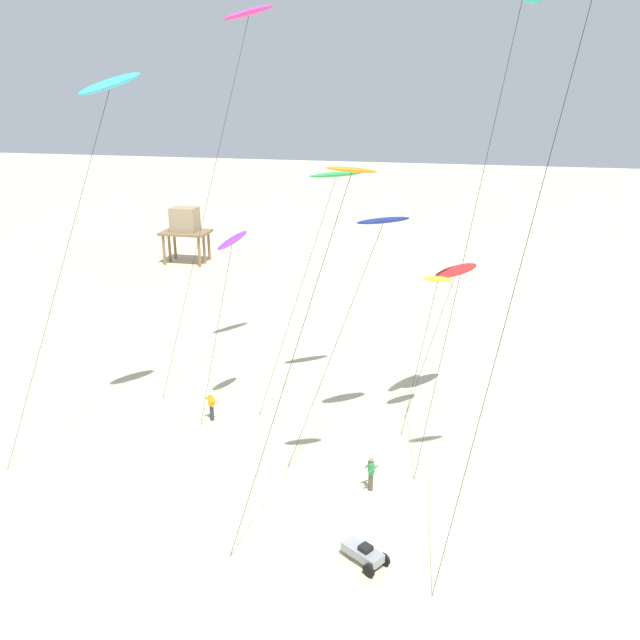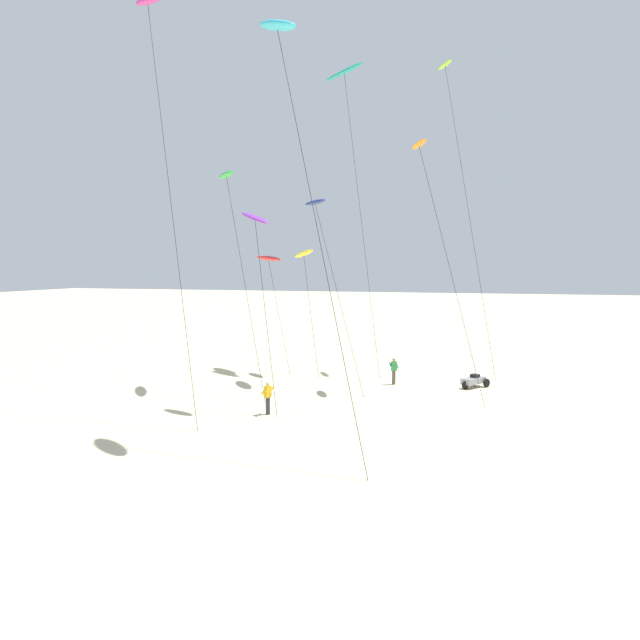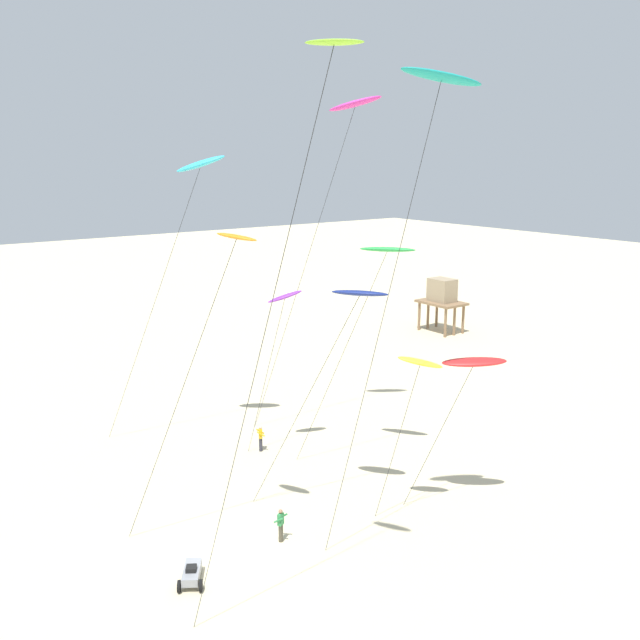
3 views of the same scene
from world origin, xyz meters
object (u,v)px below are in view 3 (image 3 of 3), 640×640
kite_cyan (200,165)px  kite_yellow (420,363)px  kite_orange (234,244)px  kite_teal (440,82)px  kite_magenta (355,106)px  beach_buggy (192,573)px  kite_lime (328,69)px  kite_navy (359,294)px  stilt_house (442,295)px  kite_flyer_middle (261,438)px  kite_green (387,251)px  kite_flyer_nearest (281,524)px  kite_purple (284,298)px  kite_red (474,362)px

kite_cyan → kite_yellow: size_ratio=2.10×
kite_orange → kite_teal: kite_teal is taller
kite_magenta → beach_buggy: bearing=-60.5°
kite_yellow → kite_lime: size_ratio=0.40×
kite_magenta → kite_orange: (7.90, -13.02, -6.60)m
kite_navy → beach_buggy: 14.79m
kite_orange → beach_buggy: bearing=-67.8°
kite_teal → stilt_house: (-29.08, 31.43, -16.84)m
kite_teal → kite_orange: bearing=-133.7°
kite_flyer_middle → kite_cyan: bearing=-150.0°
kite_cyan → kite_orange: size_ratio=1.23×
kite_green → kite_orange: bearing=-76.5°
kite_orange → kite_green: size_ratio=1.13×
kite_magenta → stilt_house: kite_magenta is taller
kite_magenta → kite_flyer_nearest: 24.68m
kite_flyer_middle → kite_green: bearing=39.6°
kite_purple → kite_magenta: bearing=95.6°
kite_cyan → kite_yellow: kite_cyan is taller
kite_teal → kite_red: bearing=110.3°
kite_green → kite_teal: (8.53, -5.08, 7.97)m
kite_magenta → kite_teal: 15.39m
kite_navy → kite_orange: bearing=-94.3°
kite_yellow → stilt_house: (-26.37, 29.30, -4.28)m
kite_purple → kite_navy: bearing=-6.0°
kite_navy → kite_red: (3.49, 4.56, -3.43)m
kite_red → stilt_house: size_ratio=1.47×
kite_orange → kite_red: bearing=70.3°
kite_navy → beach_buggy: bearing=-85.0°
kite_green → kite_flyer_middle: kite_green is taller
kite_purple → kite_green: bearing=38.9°
kite_cyan → kite_teal: (17.59, 1.63, 3.36)m
kite_navy → kite_teal: size_ratio=0.54×
kite_flyer_middle → stilt_house: (-14.66, 31.23, 3.04)m
stilt_house → beach_buggy: bearing=-59.0°
kite_cyan → stilt_house: size_ratio=3.22×
kite_green → kite_flyer_nearest: (3.60, -9.62, -11.91)m
kite_orange → kite_green: bearing=103.5°
kite_lime → beach_buggy: size_ratio=10.62×
kite_orange → stilt_house: size_ratio=2.62×
kite_navy → kite_flyer_middle: bearing=-178.2°
kite_yellow → kite_flyer_middle: size_ratio=5.18×
kite_magenta → kite_flyer_middle: bearing=-95.7°
kite_cyan → kite_orange: (11.74, -4.48, -3.13)m
kite_cyan → kite_flyer_middle: kite_cyan is taller
stilt_house → kite_flyer_middle: bearing=-64.8°
beach_buggy → kite_lime: bearing=22.0°
kite_yellow → beach_buggy: size_ratio=4.26×
stilt_house → kite_purple: bearing=-62.2°
kite_flyer_middle → kite_red: bearing=21.1°
kite_yellow → kite_flyer_nearest: 10.15m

